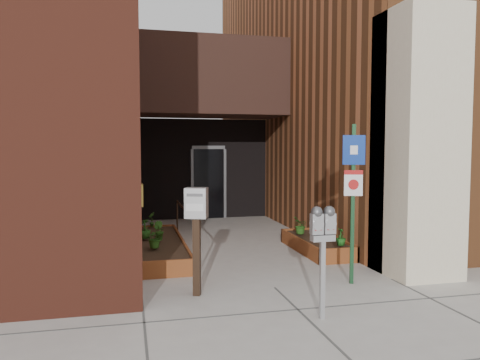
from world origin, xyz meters
TOP-DOWN VIEW (x-y plane):
  - ground at (0.00, 0.00)m, footprint 80.00×80.00m
  - architecture at (-0.18, 6.89)m, footprint 20.00×14.60m
  - planter_left at (-1.55, 2.70)m, footprint 0.90×3.60m
  - planter_right at (1.60, 2.20)m, footprint 0.80×2.20m
  - handrail at (-1.05, 2.65)m, footprint 0.04×3.34m
  - parking_meter at (0.18, -1.37)m, footprint 0.32×0.15m
  - sign_post at (1.25, -0.07)m, footprint 0.33×0.13m
  - payment_dropbox at (-1.21, -0.08)m, footprint 0.37×0.32m
  - shrub_left_a at (-1.70, 1.93)m, footprint 0.39×0.39m
  - shrub_left_b at (-1.59, 2.63)m, footprint 0.30×0.30m
  - shrub_left_c at (-1.85, 2.88)m, footprint 0.32×0.32m
  - shrub_left_d at (-1.65, 4.30)m, footprint 0.23×0.23m
  - shrub_right_a at (1.73, 1.32)m, footprint 0.21×0.21m
  - shrub_right_b at (1.71, 2.23)m, footprint 0.24×0.24m
  - shrub_right_c at (1.41, 2.60)m, footprint 0.41×0.41m

SIDE VIEW (x-z plane):
  - ground at x=0.00m, z-range 0.00..0.00m
  - planter_left at x=-1.55m, z-range -0.02..0.28m
  - planter_right at x=1.60m, z-range -0.02..0.28m
  - shrub_right_a at x=1.73m, z-range 0.30..0.63m
  - shrub_left_d at x=-1.65m, z-range 0.30..0.64m
  - shrub_right_b at x=1.71m, z-range 0.30..0.65m
  - shrub_left_a at x=-1.70m, z-range 0.30..0.66m
  - shrub_right_c at x=1.41m, z-range 0.30..0.67m
  - shrub_left_b at x=-1.59m, z-range 0.30..0.68m
  - shrub_left_c at x=-1.85m, z-range 0.30..0.70m
  - handrail at x=-1.05m, z-range 0.30..1.20m
  - parking_meter at x=0.18m, z-range 0.39..1.81m
  - payment_dropbox at x=-1.21m, z-range 0.35..1.92m
  - sign_post at x=1.25m, z-range 0.29..2.80m
  - architecture at x=-0.18m, z-range -0.02..9.98m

